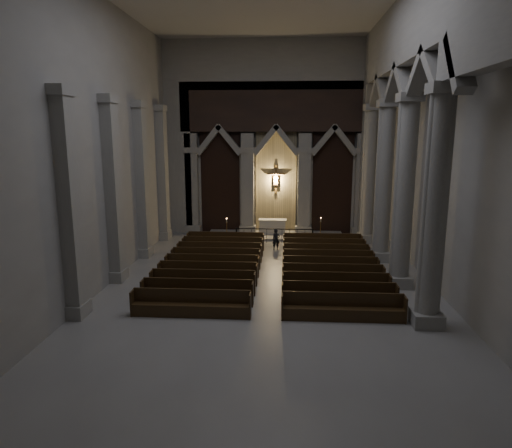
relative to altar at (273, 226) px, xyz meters
The scene contains 11 objects.
room 12.91m from the altar, 89.11° to the right, with size 24.00×24.10×12.00m.
sanctuary_wall 6.05m from the altar, 76.29° to the left, with size 14.00×0.77×12.00m.
right_arcade 13.23m from the altar, 59.23° to the right, with size 1.00×24.00×12.00m.
left_pilasters 10.40m from the altar, 131.85° to the right, with size 0.60×13.00×8.03m.
sanctuary_step 0.61m from the altar, 55.89° to the right, with size 8.50×2.60×0.15m, color gray.
altar is the anchor object (origin of this frame).
altar_rail 2.00m from the altar, 85.18° to the right, with size 4.60×0.09×0.90m.
candle_stand_left 3.33m from the altar, 143.32° to the right, with size 0.25×0.25×1.47m.
candle_stand_right 3.50m from the altar, 34.48° to the right, with size 0.27×0.27×1.60m.
pews 8.34m from the altar, 88.85° to the right, with size 9.73×9.94×0.96m.
worshipper 3.52m from the altar, 84.99° to the right, with size 0.42×0.28×1.16m, color black.
Camera 1 is at (0.64, -17.49, 6.55)m, focal length 32.00 mm.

